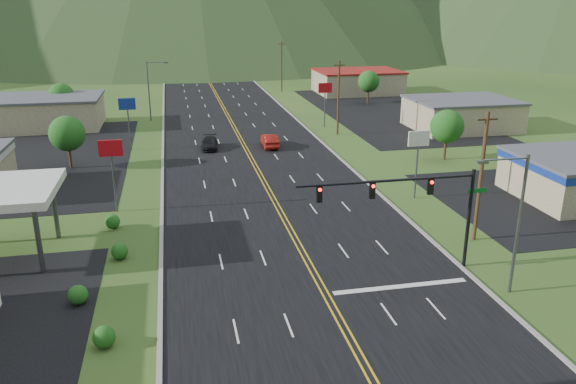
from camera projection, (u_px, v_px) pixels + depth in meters
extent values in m
cylinder|color=black|center=(469.00, 219.00, 37.93)|extent=(0.24, 0.24, 7.00)
cylinder|color=black|center=(388.00, 181.00, 35.77)|extent=(12.00, 0.18, 0.18)
cube|color=#0C591E|center=(477.00, 191.00, 37.36)|extent=(1.40, 0.06, 0.30)
cube|color=black|center=(430.00, 187.00, 36.54)|extent=(0.35, 0.28, 1.05)
sphere|color=#FF0C05|center=(432.00, 182.00, 36.26)|extent=(0.22, 0.22, 0.22)
cube|color=black|center=(372.00, 191.00, 35.77)|extent=(0.35, 0.28, 1.05)
sphere|color=#FF0C05|center=(373.00, 186.00, 35.49)|extent=(0.22, 0.22, 0.22)
cube|color=black|center=(319.00, 194.00, 35.10)|extent=(0.35, 0.28, 1.05)
sphere|color=#FF0C05|center=(320.00, 190.00, 34.82)|extent=(0.22, 0.22, 0.22)
cylinder|color=#59595E|center=(518.00, 226.00, 34.09)|extent=(0.20, 0.20, 9.00)
cylinder|color=#59595E|center=(506.00, 159.00, 32.43)|extent=(2.88, 0.12, 0.12)
cube|color=#59595E|center=(483.00, 162.00, 32.18)|extent=(0.60, 0.25, 0.18)
cylinder|color=#59595E|center=(149.00, 91.00, 85.18)|extent=(0.20, 0.20, 9.00)
cylinder|color=#59595E|center=(156.00, 62.00, 84.07)|extent=(2.88, 0.12, 0.12)
cube|color=#59595E|center=(166.00, 63.00, 84.38)|extent=(0.60, 0.25, 0.18)
cylinder|color=#59595E|center=(38.00, 238.00, 37.40)|extent=(0.36, 0.36, 5.00)
cylinder|color=#59595E|center=(55.00, 207.00, 42.96)|extent=(0.36, 0.36, 5.00)
cube|color=#C8BC8B|center=(36.00, 113.00, 81.02)|extent=(18.00, 11.00, 4.20)
cube|color=#4C4C51|center=(34.00, 98.00, 80.30)|extent=(18.40, 11.40, 0.30)
cube|color=#C8BC8B|center=(461.00, 115.00, 80.55)|extent=(14.00, 11.00, 4.00)
cube|color=#4C4C51|center=(463.00, 100.00, 79.86)|extent=(14.40, 11.40, 0.30)
cube|color=#C8BC8B|center=(357.00, 82.00, 112.19)|extent=(16.00, 12.00, 4.20)
cube|color=maroon|center=(358.00, 71.00, 111.46)|extent=(16.40, 12.40, 0.30)
cylinder|color=#59595E|center=(114.00, 184.00, 48.36)|extent=(0.16, 0.16, 5.00)
cube|color=#B50A13|center=(110.00, 148.00, 47.33)|extent=(2.00, 0.18, 1.40)
cylinder|color=#59595E|center=(129.00, 130.00, 68.76)|extent=(0.16, 0.16, 5.00)
cube|color=navy|center=(127.00, 104.00, 67.72)|extent=(2.00, 0.18, 1.40)
cylinder|color=#59595E|center=(416.00, 172.00, 51.71)|extent=(0.16, 0.16, 5.00)
cube|color=white|center=(419.00, 138.00, 50.67)|extent=(2.00, 0.18, 1.40)
cylinder|color=#59595E|center=(325.00, 110.00, 81.37)|extent=(0.16, 0.16, 5.00)
cube|color=#B50A13|center=(325.00, 88.00, 80.34)|extent=(2.00, 0.18, 1.40)
cylinder|color=#382314|center=(70.00, 155.00, 61.43)|extent=(0.30, 0.30, 3.00)
sphere|color=#1C5117|center=(67.00, 133.00, 60.66)|extent=(3.84, 3.84, 3.84)
cylinder|color=#382314|center=(63.00, 112.00, 85.50)|extent=(0.30, 0.30, 3.00)
sphere|color=#1C5117|center=(61.00, 96.00, 84.73)|extent=(3.84, 3.84, 3.84)
cylinder|color=#382314|center=(445.00, 147.00, 64.88)|extent=(0.30, 0.30, 3.00)
sphere|color=#1C5117|center=(447.00, 126.00, 64.11)|extent=(3.84, 3.84, 3.84)
cylinder|color=#382314|center=(368.00, 95.00, 100.87)|extent=(0.30, 0.30, 3.00)
sphere|color=#1C5117|center=(369.00, 81.00, 100.10)|extent=(3.84, 3.84, 3.84)
cylinder|color=#382314|center=(481.00, 178.00, 41.73)|extent=(0.28, 0.28, 10.00)
cube|color=#382314|center=(488.00, 119.00, 40.31)|extent=(1.60, 0.12, 0.12)
cylinder|color=#382314|center=(338.00, 98.00, 76.02)|extent=(0.28, 0.28, 10.00)
cube|color=#382314|center=(339.00, 65.00, 74.60)|extent=(1.60, 0.12, 0.12)
cylinder|color=#382314|center=(282.00, 66.00, 113.10)|extent=(0.28, 0.28, 10.00)
cube|color=#382314|center=(282.00, 44.00, 111.68)|extent=(1.60, 0.12, 0.12)
cylinder|color=#382314|center=(253.00, 50.00, 150.18)|extent=(0.28, 0.28, 10.00)
cube|color=#382314|center=(253.00, 33.00, 148.76)|extent=(1.60, 0.12, 0.12)
imported|color=black|center=(210.00, 144.00, 69.74)|extent=(2.37, 4.88, 1.37)
imported|color=maroon|center=(270.00, 141.00, 70.58)|extent=(1.86, 5.03, 1.64)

